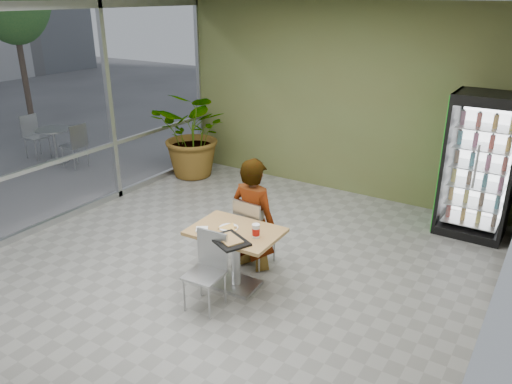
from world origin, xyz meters
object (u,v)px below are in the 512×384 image
dining_table (236,246)px  potted_plant (195,134)px  cafeteria_tray (229,241)px  seated_woman (254,224)px  chair_far (251,228)px  beverage_fridge (480,166)px  chair_near (208,264)px  soda_cup (256,231)px

dining_table → potted_plant: (-2.87, 2.83, 0.29)m
cafeteria_tray → seated_woman: bearing=104.4°
potted_plant → seated_woman: bearing=-39.5°
chair_far → seated_woman: (0.00, 0.05, 0.04)m
cafeteria_tray → beverage_fridge: bearing=59.5°
chair_near → soda_cup: size_ratio=5.46×
chair_far → beverage_fridge: bearing=-127.6°
chair_far → beverage_fridge: 3.39m
chair_far → chair_near: size_ratio=1.06×
beverage_fridge → potted_plant: 4.95m
dining_table → chair_far: bearing=102.3°
chair_far → cafeteria_tray: (0.22, -0.78, 0.22)m
dining_table → beverage_fridge: beverage_fridge is taller
chair_near → seated_woman: 1.01m
beverage_fridge → dining_table: bearing=-123.9°
chair_near → potted_plant: (-2.82, 3.29, 0.32)m
cafeteria_tray → beverage_fridge: size_ratio=0.21×
chair_far → chair_near: chair_far is taller
soda_cup → beverage_fridge: 3.56m
chair_far → cafeteria_tray: 0.84m
potted_plant → chair_far: bearing=-40.1°
chair_near → beverage_fridge: beverage_fridge is taller
chair_far → chair_near: (0.05, -0.96, -0.03)m
chair_far → cafeteria_tray: chair_far is taller
seated_woman → potted_plant: (-2.77, 2.28, 0.25)m
seated_woman → beverage_fridge: size_ratio=0.85×
chair_far → soda_cup: bearing=130.4°
soda_cup → potted_plant: (-3.17, 2.86, 0.00)m
dining_table → cafeteria_tray: bearing=-68.7°
chair_far → cafeteria_tray: bearing=108.5°
chair_near → potted_plant: potted_plant is taller
chair_near → soda_cup: bearing=46.2°
chair_far → seated_woman: bearing=-93.1°
soda_cup → beverage_fridge: bearing=60.1°
dining_table → soda_cup: soda_cup is taller
chair_near → seated_woman: bearing=88.6°
chair_near → dining_table: bearing=78.8°
potted_plant → beverage_fridge: bearing=2.6°
dining_table → cafeteria_tray: size_ratio=2.41×
dining_table → seated_woman: size_ratio=0.60×
soda_cup → potted_plant: size_ratio=0.10×
dining_table → chair_near: size_ratio=1.21×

